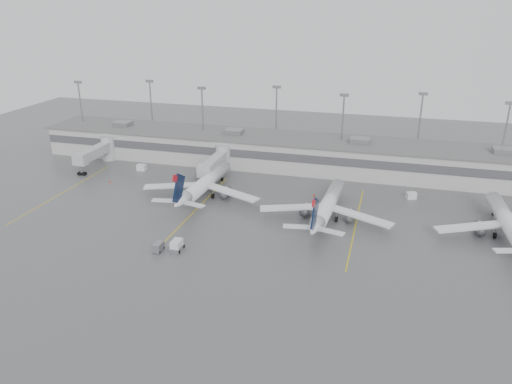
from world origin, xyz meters
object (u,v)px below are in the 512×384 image
(jet_mid_left, at_px, (204,183))
(jet_mid_right, at_px, (327,205))
(baggage_tug, at_px, (177,246))
(jet_far_right, at_px, (509,223))

(jet_mid_left, xyz_separation_m, jet_mid_right, (29.70, -5.36, -0.07))
(baggage_tug, bearing_deg, jet_mid_left, 98.77)
(jet_mid_left, relative_size, jet_far_right, 1.02)
(jet_far_right, relative_size, baggage_tug, 10.02)
(jet_far_right, bearing_deg, baggage_tug, -163.83)
(jet_mid_right, relative_size, baggage_tug, 9.98)
(jet_mid_right, xyz_separation_m, jet_far_right, (35.25, 0.71, 0.01))
(jet_mid_left, height_order, jet_mid_right, jet_mid_left)
(jet_mid_left, bearing_deg, baggage_tug, -77.77)
(jet_mid_left, distance_m, jet_far_right, 65.12)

